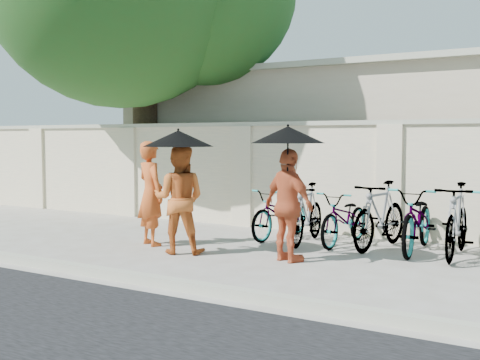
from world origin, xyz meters
The scene contains 15 objects.
ground centered at (0.00, 0.00, 0.00)m, with size 80.00×80.00×0.00m, color #A7A39D.
kerb centered at (0.00, -1.70, 0.06)m, with size 40.00×0.16×0.12m, color #A2A48F.
compound_wall centered at (1.00, 3.20, 1.00)m, with size 20.00×0.30×2.00m, color beige.
building_behind centered at (2.00, 7.00, 1.60)m, with size 14.00×6.00×3.20m, color #B4A891.
monk_left centered at (-1.18, 0.43, 0.86)m, with size 0.63×0.41×1.72m, color #BE4D1C.
monk_center centered at (-0.35, 0.10, 0.83)m, with size 0.81×0.63×1.67m, color #BD5921.
parasol_center centered at (-0.30, 0.02, 1.76)m, with size 1.07×1.07×0.94m.
monk_right centered at (1.37, 0.40, 0.81)m, with size 0.95×0.39×1.62m, color #BF522B.
parasol_right centered at (1.39, 0.32, 1.81)m, with size 1.04×1.04×1.01m.
bike_0 centered at (0.36, 2.11, 0.44)m, with size 0.59×1.68×0.88m, color gray.
bike_1 centered at (0.96, 1.89, 0.51)m, with size 0.48×1.68×1.01m, color gray.
bike_2 centered at (1.56, 2.09, 0.45)m, with size 0.59×1.70×0.90m, color gray.
bike_3 centered at (2.16, 2.05, 0.54)m, with size 0.51×1.80×1.08m, color gray.
bike_4 centered at (2.76, 2.06, 0.51)m, with size 0.68×1.95×1.02m, color gray.
bike_5 centered at (3.37, 1.93, 0.55)m, with size 0.52×1.84×1.11m, color gray.
Camera 1 is at (5.18, -7.22, 1.77)m, focal length 45.00 mm.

